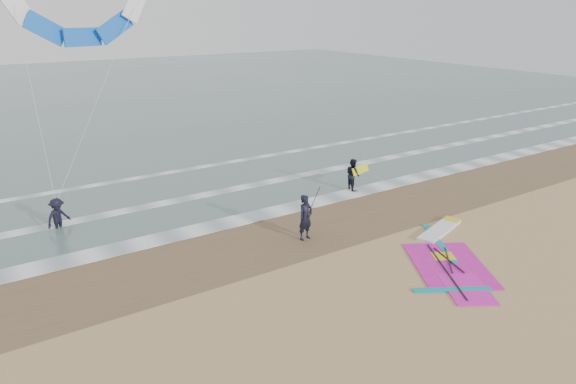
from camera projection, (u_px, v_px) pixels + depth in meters
ground at (411, 288)px, 16.98m from camera, size 120.00×120.00×0.00m
sea_water at (83, 95)px, 54.91m from camera, size 120.00×80.00×0.02m
wet_sand_band at (307, 227)px, 21.72m from camera, size 120.00×5.00×0.01m
foam_waterline at (255, 196)px, 25.23m from camera, size 120.00×9.15×0.02m
windsurf_rig at (448, 255)px, 19.22m from camera, size 6.07×5.75×0.15m
person_standing at (305, 217)px, 20.30m from camera, size 0.76×0.58×1.87m
person_walking at (353, 175)px, 25.92m from camera, size 0.72×0.87×1.64m
person_wading at (57, 210)px, 21.33m from camera, size 1.26×1.08×1.69m
held_pole at (312, 206)px, 20.31m from camera, size 0.17×0.86×1.82m
carried_kiteboard at (360, 170)px, 25.98m from camera, size 1.30×0.51×0.39m
surf_kite at (80, 20)px, 22.86m from camera, size 6.69×3.70×8.85m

